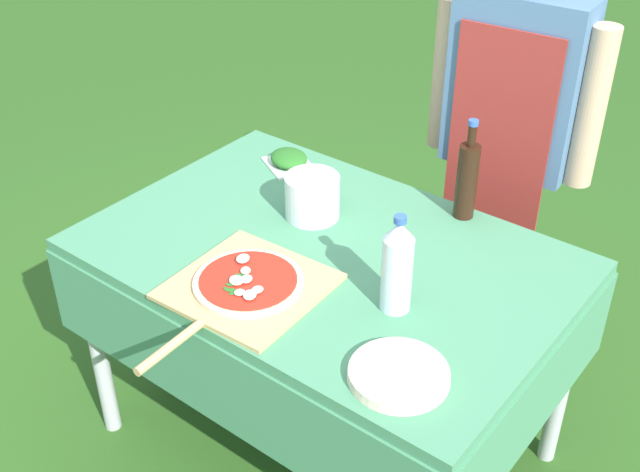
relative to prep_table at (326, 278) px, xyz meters
The scene contains 9 objects.
ground_plane 0.68m from the prep_table, ahead, with size 12.00×12.00×0.00m, color #2D5B1E.
prep_table is the anchor object (origin of this frame).
person_cook 0.83m from the prep_table, 78.63° to the left, with size 0.58×0.22×1.55m.
pizza_on_peel 0.30m from the prep_table, 101.24° to the right, with size 0.39×0.60×0.05m.
oil_bottle 0.51m from the prep_table, 62.21° to the left, with size 0.06×0.06×0.32m.
water_bottle 0.38m from the prep_table, 17.89° to the right, with size 0.08×0.08×0.28m.
herb_container 0.53m from the prep_table, 141.52° to the left, with size 0.21×0.20×0.05m.
mixing_tub 0.25m from the prep_table, 140.28° to the left, with size 0.16×0.16×0.13m, color silver.
plate_stack 0.55m from the prep_table, 34.63° to the right, with size 0.24×0.24×0.02m.
Camera 1 is at (1.13, -1.48, 2.06)m, focal length 45.00 mm.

